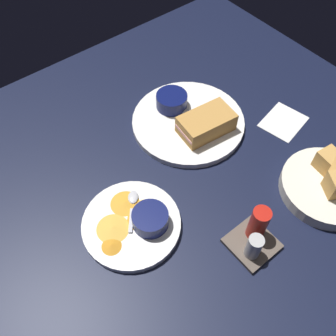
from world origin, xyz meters
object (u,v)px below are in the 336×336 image
Objects in this scene: sandwich_half_near at (206,123)px; ramekin_dark_sauce at (172,100)px; bread_basket_rear at (329,184)px; plate_chips_companion at (132,224)px; spoon_by_dark_ramekin at (191,115)px; ramekin_light_gravy at (150,219)px; spoon_by_gravy_ramekin at (133,203)px; condiment_caddy at (255,235)px; plate_sandwich_main at (188,122)px.

ramekin_dark_sauce is (1.31, -11.60, -0.41)cm from sandwich_half_near.
plate_chips_companion is at bearing -26.65° from bread_basket_rear.
spoon_by_dark_ramekin is 0.48× the size of plate_chips_companion.
ramekin_light_gravy reaches higher than spoon_by_dark_ramekin.
sandwich_half_near reaches higher than spoon_by_gravy_ramekin.
condiment_caddy is (-13.92, 15.69, -0.08)cm from ramekin_light_gravy.
condiment_caddy is at bearing 131.59° from ramekin_light_gravy.
ramekin_dark_sauce reaches higher than spoon_by_gravy_ramekin.
spoon_by_dark_ramekin is at bearing -110.16° from condiment_caddy.
ramekin_dark_sauce is 0.80× the size of spoon_by_dark_ramekin.
ramekin_light_gravy is (24.74, 17.19, 2.69)cm from plate_sandwich_main.
spoon_by_dark_ramekin is 33.01cm from plate_chips_companion.
spoon_by_gravy_ramekin reaches higher than plate_sandwich_main.
ramekin_light_gravy is at bearing -25.33° from bread_basket_rear.
plate_sandwich_main is at bearing 92.34° from ramekin_dark_sauce.
spoon_by_gravy_ramekin is at bearing -88.06° from ramekin_light_gravy.
spoon_by_gravy_ramekin is (26.00, 5.89, -2.04)cm from sandwich_half_near.
plate_chips_companion is 2.75× the size of ramekin_light_gravy.
bread_basket_rear reaches higher than ramekin_light_gravy.
spoon_by_dark_ramekin is 36.08cm from bread_basket_rear.
bread_basket_rear is at bearing 153.35° from plate_chips_companion.
spoon_by_dark_ramekin is at bearing 106.57° from ramekin_dark_sauce.
plate_chips_companion is 2.40× the size of spoon_by_gravy_ramekin.
ramekin_dark_sauce is 34.75cm from plate_chips_companion.
spoon_by_dark_ramekin is at bearing -152.57° from plate_chips_companion.
plate_sandwich_main is 34.71cm from condiment_caddy.
spoon_by_gravy_ramekin is at bearing 24.07° from plate_sandwich_main.
plate_sandwich_main is at bearing -145.20° from ramekin_light_gravy.
ramekin_light_gravy is at bearing 24.83° from sandwich_half_near.
ramekin_dark_sauce is at bearing -144.69° from spoon_by_gravy_ramekin.
sandwich_half_near reaches higher than ramekin_light_gravy.
sandwich_half_near is at bearing -113.26° from condiment_caddy.
spoon_by_gravy_ramekin is 0.43× the size of bread_basket_rear.
bread_basket_rear is (-11.15, 34.19, 1.60)cm from plate_sandwich_main.
spoon_by_gravy_ramekin is at bearing 35.31° from ramekin_dark_sauce.
spoon_by_dark_ramekin is at bearing -74.41° from bread_basket_rear.
spoon_by_gravy_ramekin is at bearing -129.49° from plate_chips_companion.
ramekin_dark_sauce is at bearing -136.13° from ramekin_light_gravy.
plate_sandwich_main is 36.00cm from bread_basket_rear.
bread_basket_rear is at bearing 105.59° from spoon_by_dark_ramekin.
spoon_by_dark_ramekin is 1.15× the size of spoon_by_gravy_ramekin.
spoon_by_gravy_ramekin is (24.69, 17.49, -1.63)cm from ramekin_dark_sauce.
bread_basket_rear is (-10.10, 28.93, -1.60)cm from sandwich_half_near.
ramekin_dark_sauce is 6.25cm from spoon_by_dark_ramekin.
ramekin_dark_sauce is (0.26, -6.34, 2.79)cm from plate_sandwich_main.
bread_basket_rear is (-11.41, 40.53, -1.20)cm from ramekin_dark_sauce.
spoon_by_gravy_ramekin is at bearing 12.76° from sandwich_half_near.
ramekin_dark_sauce reaches higher than ramekin_light_gravy.
spoon_by_dark_ramekin reaches higher than plate_sandwich_main.
plate_chips_companion is 2.16× the size of condiment_caddy.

